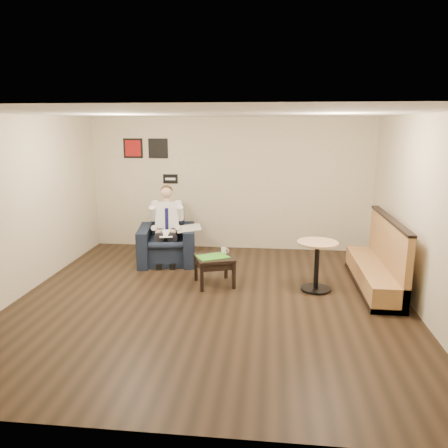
# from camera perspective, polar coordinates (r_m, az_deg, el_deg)

# --- Properties ---
(ground) EXTENTS (6.00, 6.00, 0.00)m
(ground) POSITION_cam_1_polar(r_m,az_deg,el_deg) (6.83, -1.63, -9.92)
(ground) COLOR black
(ground) RESTS_ON ground
(wall_back) EXTENTS (6.00, 0.02, 2.80)m
(wall_back) POSITION_cam_1_polar(r_m,az_deg,el_deg) (9.37, 0.83, 5.21)
(wall_back) COLOR beige
(wall_back) RESTS_ON ground
(wall_front) EXTENTS (6.00, 0.02, 2.80)m
(wall_front) POSITION_cam_1_polar(r_m,az_deg,el_deg) (3.58, -8.40, -7.62)
(wall_front) COLOR beige
(wall_front) RESTS_ON ground
(wall_left) EXTENTS (0.02, 6.00, 2.80)m
(wall_left) POSITION_cam_1_polar(r_m,az_deg,el_deg) (7.45, -25.23, 2.00)
(wall_left) COLOR beige
(wall_left) RESTS_ON ground
(wall_right) EXTENTS (0.02, 6.00, 2.80)m
(wall_right) POSITION_cam_1_polar(r_m,az_deg,el_deg) (6.71, 24.58, 0.99)
(wall_right) COLOR beige
(wall_right) RESTS_ON ground
(ceiling) EXTENTS (6.00, 6.00, 0.02)m
(ceiling) POSITION_cam_1_polar(r_m,az_deg,el_deg) (6.30, -1.80, 14.26)
(ceiling) COLOR white
(ceiling) RESTS_ON wall_back
(seating_sign) EXTENTS (0.32, 0.02, 0.20)m
(seating_sign) POSITION_cam_1_polar(r_m,az_deg,el_deg) (9.55, -7.01, 5.87)
(seating_sign) COLOR black
(seating_sign) RESTS_ON wall_back
(art_print_left) EXTENTS (0.42, 0.03, 0.42)m
(art_print_left) POSITION_cam_1_polar(r_m,az_deg,el_deg) (9.71, -11.79, 9.66)
(art_print_left) COLOR #9E1314
(art_print_left) RESTS_ON wall_back
(art_print_right) EXTENTS (0.42, 0.03, 0.42)m
(art_print_right) POSITION_cam_1_polar(r_m,az_deg,el_deg) (9.55, -8.60, 9.74)
(art_print_right) COLOR black
(art_print_right) RESTS_ON wall_back
(armchair) EXTENTS (1.24, 1.24, 1.04)m
(armchair) POSITION_cam_1_polar(r_m,az_deg,el_deg) (8.58, -7.47, -1.62)
(armchair) COLOR black
(armchair) RESTS_ON ground
(seated_man) EXTENTS (0.84, 1.11, 1.42)m
(seated_man) POSITION_cam_1_polar(r_m,az_deg,el_deg) (8.40, -7.57, -0.58)
(seated_man) COLOR silver
(seated_man) RESTS_ON armchair
(lap_papers) EXTENTS (0.31, 0.38, 0.01)m
(lap_papers) POSITION_cam_1_polar(r_m,az_deg,el_deg) (8.31, -7.60, -1.25)
(lap_papers) COLOR white
(lap_papers) RESTS_ON seated_man
(newspaper) EXTENTS (0.56, 0.65, 0.01)m
(newspaper) POSITION_cam_1_polar(r_m,az_deg,el_deg) (8.40, -4.61, -0.53)
(newspaper) COLOR silver
(newspaper) RESTS_ON armchair
(side_table) EXTENTS (0.77, 0.77, 0.49)m
(side_table) POSITION_cam_1_polar(r_m,az_deg,el_deg) (7.39, -1.28, -6.10)
(side_table) COLOR black
(side_table) RESTS_ON ground
(green_folder) EXTENTS (0.60, 0.54, 0.01)m
(green_folder) POSITION_cam_1_polar(r_m,az_deg,el_deg) (7.28, -1.50, -4.29)
(green_folder) COLOR green
(green_folder) RESTS_ON side_table
(coffee_mug) EXTENTS (0.12, 0.12, 0.10)m
(coffee_mug) POSITION_cam_1_polar(r_m,az_deg,el_deg) (7.46, -0.03, -3.49)
(coffee_mug) COLOR white
(coffee_mug) RESTS_ON side_table
(smartphone) EXTENTS (0.16, 0.10, 0.01)m
(smartphone) POSITION_cam_1_polar(r_m,az_deg,el_deg) (7.48, -1.17, -3.82)
(smartphone) COLOR black
(smartphone) RESTS_ON side_table
(banquette) EXTENTS (0.54, 2.26, 1.16)m
(banquette) POSITION_cam_1_polar(r_m,az_deg,el_deg) (7.59, 19.09, -3.68)
(banquette) COLOR #A87641
(banquette) RESTS_ON ground
(cafe_table) EXTENTS (0.77, 0.77, 0.82)m
(cafe_table) POSITION_cam_1_polar(r_m,az_deg,el_deg) (7.25, 12.00, -5.39)
(cafe_table) COLOR tan
(cafe_table) RESTS_ON ground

